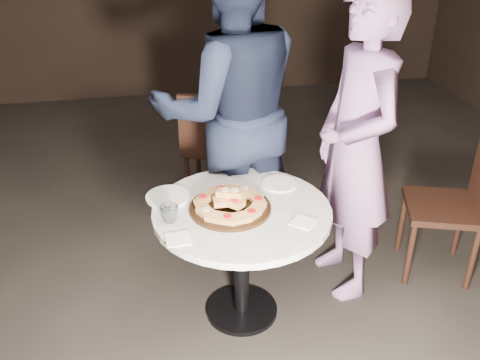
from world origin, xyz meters
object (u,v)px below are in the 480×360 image
Objects in this scene: chair_far at (213,141)px; diner_navy at (230,110)px; table at (242,230)px; serving_board at (230,208)px; diner_teal at (356,149)px; water_glass at (170,214)px; chair_right at (461,198)px; focaccia_pile at (230,201)px.

diner_navy is (0.03, -0.53, 0.42)m from chair_far.
table is 0.14m from serving_board.
chair_far is 0.51× the size of diner_teal.
water_glass is at bearing 55.00° from diner_navy.
serving_board is at bearing 76.62° from diner_navy.
chair_right reaches higher than serving_board.
diner_teal is at bearing 13.33° from serving_board.
serving_board is 0.46× the size of chair_far.
water_glass is at bearing 92.07° from chair_far.
chair_right is (1.61, 0.18, -0.20)m from water_glass.
diner_teal reaches higher than serving_board.
chair_far is 0.68m from diner_navy.
chair_right is at bearing 6.44° from water_glass.
focaccia_pile is 0.42× the size of chair_right.
focaccia_pile reaches higher than table.
serving_board reaches higher than table.
table is 0.71m from diner_teal.
water_glass reaches higher than table.
table is 0.68× the size of diner_teal.
table is 13.27× the size of water_glass.
diner_navy reaches higher than water_glass.
diner_navy is at bearing -92.42° from chair_right.
focaccia_pile is 0.21× the size of diner_teal.
water_glass reaches higher than serving_board.
water_glass is 1.24m from chair_far.
chair_right reaches higher than focaccia_pile.
water_glass is 0.79m from diner_navy.
diner_navy is (0.05, 0.60, 0.39)m from table.
serving_board is 1.11× the size of focaccia_pile.
diner_navy is 0.73m from diner_teal.
chair_far is (0.07, 1.12, -0.16)m from serving_board.
chair_right is (1.24, -0.99, -0.01)m from chair_far.
chair_far is at bearing -152.79° from diner_teal.
serving_board is 1.34m from chair_right.
diner_teal is (0.68, 0.16, 0.18)m from serving_board.
water_glass is at bearing -172.49° from table.
serving_board is at bearing -145.40° from focaccia_pile.
diner_navy is 1.10× the size of diner_teal.
diner_teal is at bearing 14.71° from table.
focaccia_pile reaches higher than water_glass.
chair_right is at bearing 82.50° from diner_teal.
serving_board is (-0.06, 0.00, 0.13)m from table.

